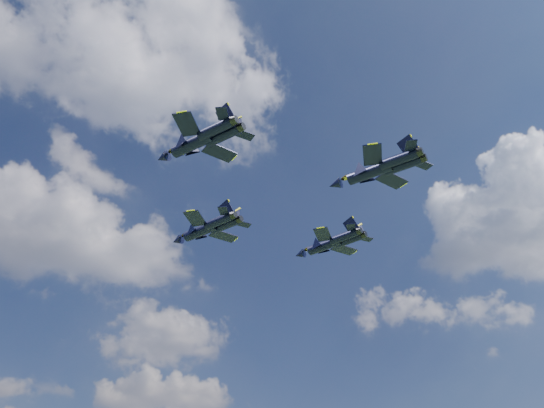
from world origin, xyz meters
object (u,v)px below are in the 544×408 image
at_px(jet_slot, 366,173).
at_px(jet_left, 190,145).
at_px(jet_right, 322,246).
at_px(jet_lead, 199,231).

bearing_deg(jet_slot, jet_left, 136.97).
xyz_separation_m(jet_left, jet_right, (27.76, 18.74, -0.33)).
bearing_deg(jet_slot, jet_right, 45.45).
bearing_deg(jet_right, jet_lead, 133.13).
relative_size(jet_lead, jet_slot, 1.07).
height_order(jet_lead, jet_slot, jet_lead).
bearing_deg(jet_right, jet_slot, -128.74).
relative_size(jet_lead, jet_left, 1.10).
xyz_separation_m(jet_lead, jet_left, (-6.80, -24.41, -1.59)).
bearing_deg(jet_left, jet_right, -2.88).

